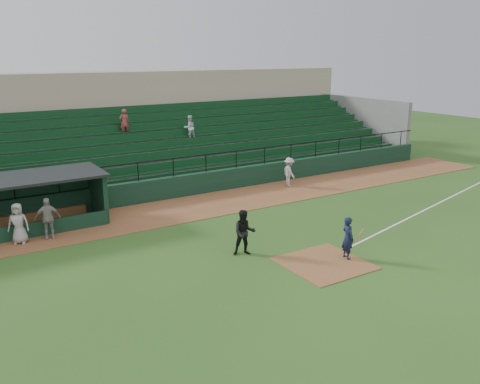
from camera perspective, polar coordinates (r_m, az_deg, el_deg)
ground at (r=20.15m, az=7.63°, el=-7.08°), size 90.00×90.00×0.00m
warning_track at (r=26.40m, az=-3.46°, el=-1.42°), size 40.00×4.00×0.03m
home_plate_dirt at (r=19.45m, az=9.52°, el=-7.97°), size 3.00×3.00×0.03m
foul_line at (r=26.42m, az=19.47°, el=-2.32°), size 17.49×4.44×0.01m
stadium_structure at (r=33.38m, az=-10.56°, el=5.97°), size 38.00×13.08×6.40m
batter_at_plate at (r=19.76m, az=12.12°, el=-5.12°), size 1.05×0.71×1.69m
umpire at (r=19.69m, az=0.49°, el=-4.63°), size 1.09×0.99×1.83m
runner at (r=29.92m, az=5.60°, el=2.29°), size 0.80×1.19×1.71m
dugout_player_a at (r=22.85m, az=-20.97°, el=-2.78°), size 1.11×0.63×1.79m
dugout_player_b at (r=22.74m, az=-23.82°, el=-3.27°), size 0.99×0.84×1.72m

